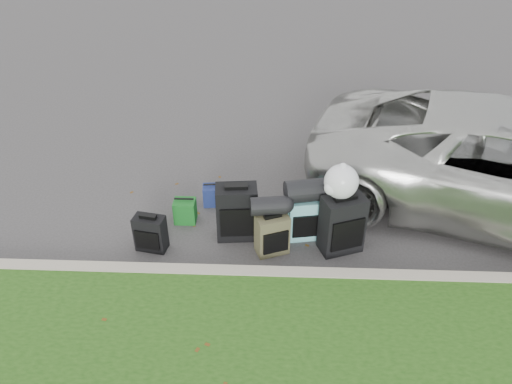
{
  "coord_description": "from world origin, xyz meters",
  "views": [
    {
      "loc": [
        0.14,
        -5.74,
        4.56
      ],
      "look_at": [
        -0.1,
        0.2,
        0.55
      ],
      "focal_mm": 35.0,
      "sensor_mm": 36.0,
      "label": 1
    }
  ],
  "objects_px": {
    "suitcase_large_black_left": "(237,212)",
    "tote_green": "(185,211)",
    "suitcase_large_black_right": "(342,224)",
    "suitcase_small_black": "(151,233)",
    "suitcase_olive": "(272,234)",
    "suitcase_teal": "(303,218)",
    "tote_navy": "(213,195)"
  },
  "relations": [
    {
      "from": "suitcase_teal",
      "to": "tote_navy",
      "type": "relative_size",
      "value": 1.98
    },
    {
      "from": "suitcase_small_black",
      "to": "tote_green",
      "type": "bearing_deg",
      "value": 70.9
    },
    {
      "from": "suitcase_olive",
      "to": "suitcase_large_black_right",
      "type": "height_order",
      "value": "suitcase_large_black_right"
    },
    {
      "from": "suitcase_large_black_left",
      "to": "suitcase_teal",
      "type": "relative_size",
      "value": 1.29
    },
    {
      "from": "tote_navy",
      "to": "suitcase_small_black",
      "type": "bearing_deg",
      "value": -129.33
    },
    {
      "from": "suitcase_olive",
      "to": "tote_green",
      "type": "xyz_separation_m",
      "value": [
        -1.3,
        0.64,
        -0.12
      ]
    },
    {
      "from": "suitcase_large_black_left",
      "to": "suitcase_large_black_right",
      "type": "xyz_separation_m",
      "value": [
        1.45,
        -0.23,
        0.01
      ]
    },
    {
      "from": "suitcase_large_black_left",
      "to": "suitcase_small_black",
      "type": "bearing_deg",
      "value": -169.63
    },
    {
      "from": "suitcase_large_black_right",
      "to": "tote_green",
      "type": "xyz_separation_m",
      "value": [
        -2.24,
        0.55,
        -0.24
      ]
    },
    {
      "from": "suitcase_large_black_left",
      "to": "tote_green",
      "type": "distance_m",
      "value": 0.89
    },
    {
      "from": "suitcase_large_black_right",
      "to": "suitcase_large_black_left",
      "type": "bearing_deg",
      "value": 150.55
    },
    {
      "from": "suitcase_teal",
      "to": "tote_green",
      "type": "xyz_separation_m",
      "value": [
        -1.74,
        0.3,
        -0.14
      ]
    },
    {
      "from": "tote_green",
      "to": "suitcase_olive",
      "type": "bearing_deg",
      "value": -26.18
    },
    {
      "from": "suitcase_small_black",
      "to": "suitcase_olive",
      "type": "relative_size",
      "value": 0.89
    },
    {
      "from": "suitcase_large_black_right",
      "to": "tote_navy",
      "type": "distance_m",
      "value": 2.15
    },
    {
      "from": "tote_navy",
      "to": "suitcase_olive",
      "type": "bearing_deg",
      "value": -55.44
    },
    {
      "from": "tote_navy",
      "to": "suitcase_large_black_left",
      "type": "bearing_deg",
      "value": -66.42
    },
    {
      "from": "suitcase_large_black_right",
      "to": "tote_navy",
      "type": "relative_size",
      "value": 2.62
    },
    {
      "from": "suitcase_large_black_left",
      "to": "suitcase_large_black_right",
      "type": "height_order",
      "value": "suitcase_large_black_right"
    },
    {
      "from": "suitcase_small_black",
      "to": "tote_navy",
      "type": "bearing_deg",
      "value": 67.1
    },
    {
      "from": "suitcase_small_black",
      "to": "suitcase_large_black_left",
      "type": "bearing_deg",
      "value": 26.37
    },
    {
      "from": "suitcase_olive",
      "to": "tote_green",
      "type": "distance_m",
      "value": 1.46
    },
    {
      "from": "suitcase_small_black",
      "to": "tote_green",
      "type": "xyz_separation_m",
      "value": [
        0.37,
        0.65,
        -0.08
      ]
    },
    {
      "from": "suitcase_olive",
      "to": "tote_navy",
      "type": "height_order",
      "value": "suitcase_olive"
    },
    {
      "from": "suitcase_olive",
      "to": "tote_navy",
      "type": "xyz_separation_m",
      "value": [
        -0.94,
        1.1,
        -0.14
      ]
    },
    {
      "from": "suitcase_olive",
      "to": "tote_green",
      "type": "relative_size",
      "value": 1.65
    },
    {
      "from": "suitcase_olive",
      "to": "tote_green",
      "type": "bearing_deg",
      "value": 132.66
    },
    {
      "from": "suitcase_large_black_left",
      "to": "tote_navy",
      "type": "height_order",
      "value": "suitcase_large_black_left"
    },
    {
      "from": "suitcase_large_black_left",
      "to": "suitcase_olive",
      "type": "xyz_separation_m",
      "value": [
        0.5,
        -0.33,
        -0.12
      ]
    },
    {
      "from": "suitcase_olive",
      "to": "suitcase_large_black_right",
      "type": "xyz_separation_m",
      "value": [
        0.94,
        0.09,
        0.13
      ]
    },
    {
      "from": "suitcase_small_black",
      "to": "tote_green",
      "type": "height_order",
      "value": "suitcase_small_black"
    },
    {
      "from": "suitcase_teal",
      "to": "suitcase_large_black_left",
      "type": "bearing_deg",
      "value": 170.99
    }
  ]
}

